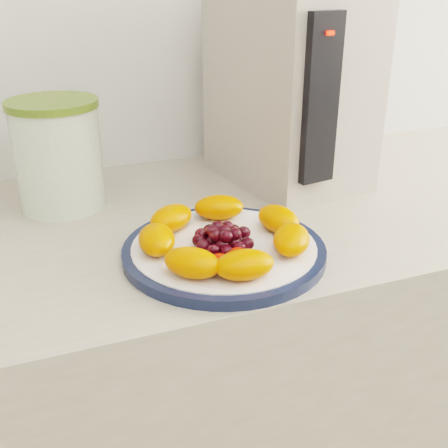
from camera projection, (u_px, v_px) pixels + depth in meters
name	position (u px, v px, depth m)	size (l,w,h in m)	color
counter	(246.00, 407.00, 1.16)	(3.50, 0.60, 0.90)	#B4A993
cabinet_face	(246.00, 418.00, 1.17)	(3.48, 0.58, 0.84)	#9E765E
plate_rim	(224.00, 251.00, 0.80)	(0.29, 0.29, 0.01)	#131D39
plate_face	(224.00, 250.00, 0.80)	(0.26, 0.26, 0.02)	white
canister	(59.00, 158.00, 0.94)	(0.14, 0.14, 0.17)	#356611
canister_lid	(52.00, 103.00, 0.90)	(0.15, 0.15, 0.01)	#566D20
appliance_body	(290.00, 85.00, 1.03)	(0.21, 0.29, 0.36)	#AFA395
appliance_panel	(320.00, 101.00, 0.88)	(0.06, 0.02, 0.27)	black
appliance_led	(330.00, 33.00, 0.83)	(0.01, 0.01, 0.01)	#FF0C05
fruit_plate	(222.00, 235.00, 0.79)	(0.25, 0.25, 0.04)	#EF5600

